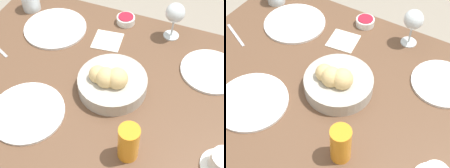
# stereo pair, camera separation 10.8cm
# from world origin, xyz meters

# --- Properties ---
(dining_table) EXTENTS (1.23, 0.87, 0.75)m
(dining_table) POSITION_xyz_m (0.00, 0.00, 0.64)
(dining_table) COLOR brown
(dining_table) RESTS_ON ground_plane
(bread_basket) EXTENTS (0.24, 0.24, 0.11)m
(bread_basket) POSITION_xyz_m (-0.02, 0.01, 0.79)
(bread_basket) COLOR #B2ADA3
(bread_basket) RESTS_ON dining_table
(plate_near_left) EXTENTS (0.22, 0.22, 0.01)m
(plate_near_left) POSITION_xyz_m (-0.33, -0.21, 0.76)
(plate_near_left) COLOR white
(plate_near_left) RESTS_ON dining_table
(plate_near_right) EXTENTS (0.26, 0.26, 0.01)m
(plate_near_right) POSITION_xyz_m (0.32, -0.21, 0.76)
(plate_near_right) COLOR white
(plate_near_right) RESTS_ON dining_table
(plate_far_center) EXTENTS (0.25, 0.25, 0.01)m
(plate_far_center) POSITION_xyz_m (0.20, 0.20, 0.76)
(plate_far_center) COLOR white
(plate_far_center) RESTS_ON dining_table
(juice_glass) EXTENTS (0.06, 0.06, 0.13)m
(juice_glass) POSITION_xyz_m (-0.16, 0.22, 0.82)
(juice_glass) COLOR orange
(juice_glass) RESTS_ON dining_table
(water_tumbler) EXTENTS (0.08, 0.08, 0.09)m
(water_tumbler) POSITION_xyz_m (0.49, -0.30, 0.80)
(water_tumbler) COLOR silver
(water_tumbler) RESTS_ON dining_table
(wine_glass) EXTENTS (0.08, 0.08, 0.16)m
(wine_glass) POSITION_xyz_m (-0.14, -0.35, 0.86)
(wine_glass) COLOR silver
(wine_glass) RESTS_ON dining_table
(coffee_cup) EXTENTS (0.12, 0.12, 0.06)m
(coffee_cup) POSITION_xyz_m (-0.42, 0.16, 0.78)
(coffee_cup) COLOR white
(coffee_cup) RESTS_ON dining_table
(jam_bowl_berry) EXTENTS (0.08, 0.08, 0.03)m
(jam_bowl_berry) POSITION_xyz_m (0.06, -0.36, 0.77)
(jam_bowl_berry) COLOR white
(jam_bowl_berry) RESTS_ON dining_table
(napkin) EXTENTS (0.13, 0.13, 0.00)m
(napkin) POSITION_xyz_m (0.09, -0.22, 0.75)
(napkin) COLOR silver
(napkin) RESTS_ON dining_table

